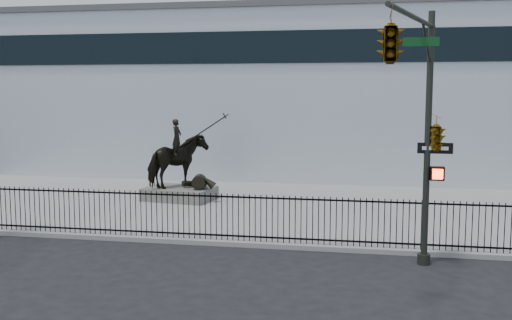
# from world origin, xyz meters

# --- Properties ---
(ground) EXTENTS (120.00, 120.00, 0.00)m
(ground) POSITION_xyz_m (0.00, 0.00, 0.00)
(ground) COLOR black
(ground) RESTS_ON ground
(plaza) EXTENTS (30.00, 12.00, 0.15)m
(plaza) POSITION_xyz_m (0.00, 7.00, 0.07)
(plaza) COLOR gray
(plaza) RESTS_ON ground
(building) EXTENTS (44.00, 14.00, 9.00)m
(building) POSITION_xyz_m (0.00, 20.00, 4.50)
(building) COLOR silver
(building) RESTS_ON ground
(picket_fence) EXTENTS (22.10, 0.10, 1.50)m
(picket_fence) POSITION_xyz_m (0.00, 1.25, 0.90)
(picket_fence) COLOR black
(picket_fence) RESTS_ON plaza
(statue_plinth) EXTENTS (3.12, 2.36, 0.54)m
(statue_plinth) POSITION_xyz_m (-2.62, 7.70, 0.42)
(statue_plinth) COLOR #5F5C57
(statue_plinth) RESTS_ON plaza
(equestrian_statue) EXTENTS (3.64, 2.52, 3.11)m
(equestrian_statue) POSITION_xyz_m (-2.56, 7.70, 1.81)
(equestrian_statue) COLOR black
(equestrian_statue) RESTS_ON statue_plinth
(traffic_signal_right) EXTENTS (2.17, 6.86, 7.00)m
(traffic_signal_right) POSITION_xyz_m (6.47, -2.00, 4.85)
(traffic_signal_right) COLOR #242722
(traffic_signal_right) RESTS_ON ground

